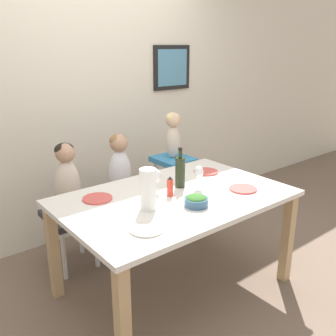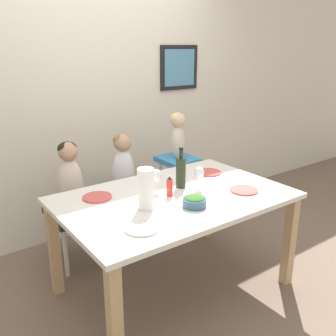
# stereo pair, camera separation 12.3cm
# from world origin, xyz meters

# --- Properties ---
(ground_plane) EXTENTS (14.00, 14.00, 0.00)m
(ground_plane) POSITION_xyz_m (0.00, 0.00, 0.00)
(ground_plane) COLOR #705B4C
(wall_back) EXTENTS (10.00, 0.09, 2.70)m
(wall_back) POSITION_xyz_m (0.00, 1.26, 1.35)
(wall_back) COLOR beige
(wall_back) RESTS_ON ground_plane
(dining_table) EXTENTS (1.58, 1.03, 0.75)m
(dining_table) POSITION_xyz_m (0.00, 0.00, 0.65)
(dining_table) COLOR silver
(dining_table) RESTS_ON ground_plane
(chair_far_left) EXTENTS (0.37, 0.43, 0.47)m
(chair_far_left) POSITION_xyz_m (-0.46, 0.75, 0.40)
(chair_far_left) COLOR silver
(chair_far_left) RESTS_ON ground_plane
(chair_far_center) EXTENTS (0.37, 0.43, 0.47)m
(chair_far_center) POSITION_xyz_m (0.01, 0.75, 0.40)
(chair_far_center) COLOR silver
(chair_far_center) RESTS_ON ground_plane
(chair_right_highchair) EXTENTS (0.32, 0.36, 0.74)m
(chair_right_highchair) POSITION_xyz_m (0.60, 0.75, 0.57)
(chair_right_highchair) COLOR silver
(chair_right_highchair) RESTS_ON ground_plane
(person_child_left) EXTENTS (0.20, 0.16, 0.57)m
(person_child_left) POSITION_xyz_m (-0.46, 0.75, 0.78)
(person_child_left) COLOR beige
(person_child_left) RESTS_ON chair_far_left
(person_child_center) EXTENTS (0.20, 0.16, 0.57)m
(person_child_center) POSITION_xyz_m (0.01, 0.75, 0.78)
(person_child_center) COLOR silver
(person_child_center) RESTS_ON chair_far_center
(person_baby_right) EXTENTS (0.14, 0.14, 0.42)m
(person_baby_right) POSITION_xyz_m (0.60, 0.75, 0.99)
(person_baby_right) COLOR beige
(person_baby_right) RESTS_ON chair_right_highchair
(wine_bottle) EXTENTS (0.07, 0.07, 0.30)m
(wine_bottle) POSITION_xyz_m (0.13, 0.10, 0.87)
(wine_bottle) COLOR #232D19
(wine_bottle) RESTS_ON dining_table
(paper_towel_roll) EXTENTS (0.11, 0.11, 0.27)m
(paper_towel_roll) POSITION_xyz_m (-0.28, -0.07, 0.88)
(paper_towel_roll) COLOR white
(paper_towel_roll) RESTS_ON dining_table
(wine_glass_near) EXTENTS (0.07, 0.07, 0.17)m
(wine_glass_near) POSITION_xyz_m (0.22, 0.00, 0.86)
(wine_glass_near) COLOR white
(wine_glass_near) RESTS_ON dining_table
(wine_glass_far) EXTENTS (0.07, 0.07, 0.17)m
(wine_glass_far) POSITION_xyz_m (-0.06, 0.13, 0.86)
(wine_glass_far) COLOR white
(wine_glass_far) RESTS_ON dining_table
(salad_bowl_large) EXTENTS (0.16, 0.16, 0.07)m
(salad_bowl_large) POSITION_xyz_m (-0.01, -0.22, 0.78)
(salad_bowl_large) COLOR #335675
(salad_bowl_large) RESTS_ON dining_table
(dinner_plate_front_left) EXTENTS (0.20, 0.20, 0.01)m
(dinner_plate_front_left) POSITION_xyz_m (-0.45, -0.30, 0.75)
(dinner_plate_front_left) COLOR silver
(dinner_plate_front_left) RESTS_ON dining_table
(dinner_plate_back_left) EXTENTS (0.20, 0.20, 0.01)m
(dinner_plate_back_left) POSITION_xyz_m (-0.46, 0.27, 0.75)
(dinner_plate_back_left) COLOR #D14C47
(dinner_plate_back_left) RESTS_ON dining_table
(dinner_plate_back_right) EXTENTS (0.20, 0.20, 0.01)m
(dinner_plate_back_right) POSITION_xyz_m (0.51, 0.22, 0.75)
(dinner_plate_back_right) COLOR #D14C47
(dinner_plate_back_right) RESTS_ON dining_table
(dinner_plate_front_right) EXTENTS (0.20, 0.20, 0.01)m
(dinner_plate_front_right) POSITION_xyz_m (0.45, -0.22, 0.75)
(dinner_plate_front_right) COLOR #D14C47
(dinner_plate_front_right) RESTS_ON dining_table
(condiment_bottle_hot_sauce) EXTENTS (0.04, 0.04, 0.14)m
(condiment_bottle_hot_sauce) POSITION_xyz_m (-0.03, 0.01, 0.81)
(condiment_bottle_hot_sauce) COLOR red
(condiment_bottle_hot_sauce) RESTS_ON dining_table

